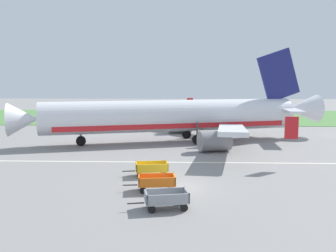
# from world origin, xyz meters

# --- Properties ---
(ground_plane) EXTENTS (220.00, 220.00, 0.00)m
(ground_plane) POSITION_xyz_m (0.00, 0.00, 0.00)
(ground_plane) COLOR gray
(grass_strip) EXTENTS (220.00, 28.00, 0.06)m
(grass_strip) POSITION_xyz_m (0.00, 47.59, 0.03)
(grass_strip) COLOR #518442
(grass_strip) RESTS_ON ground
(apron_stripe) EXTENTS (120.00, 0.36, 0.01)m
(apron_stripe) POSITION_xyz_m (0.00, 7.76, 0.01)
(apron_stripe) COLOR silver
(apron_stripe) RESTS_ON ground
(airplane) EXTENTS (37.08, 30.07, 11.34)m
(airplane) POSITION_xyz_m (0.07, 18.90, 3.05)
(airplane) COLOR silver
(airplane) RESTS_ON ground
(baggage_cart_nearest) EXTENTS (3.63, 1.87, 1.07)m
(baggage_cart_nearest) POSITION_xyz_m (-0.60, -4.52, 0.60)
(baggage_cart_nearest) COLOR gray
(baggage_cart_nearest) RESTS_ON ground
(baggage_cart_second_in_row) EXTENTS (3.61, 1.67, 1.07)m
(baggage_cart_second_in_row) POSITION_xyz_m (-1.41, -0.98, 0.60)
(baggage_cart_second_in_row) COLOR orange
(baggage_cart_second_in_row) RESTS_ON ground
(baggage_cart_third_in_row) EXTENTS (3.62, 1.78, 1.07)m
(baggage_cart_third_in_row) POSITION_xyz_m (-2.05, 2.93, 0.60)
(baggage_cart_third_in_row) COLOR gold
(baggage_cart_third_in_row) RESTS_ON ground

